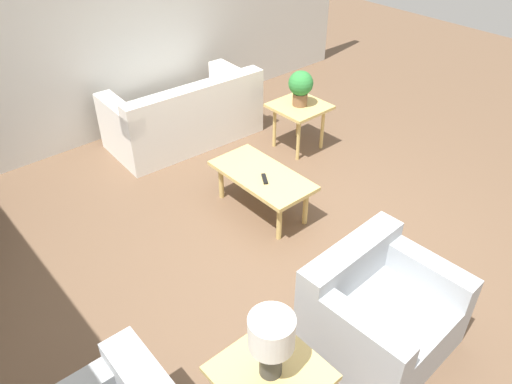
{
  "coord_description": "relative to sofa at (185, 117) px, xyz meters",
  "views": [
    {
      "loc": [
        -2.31,
        2.53,
        3.05
      ],
      "look_at": [
        0.32,
        0.25,
        0.55
      ],
      "focal_mm": 35.0,
      "sensor_mm": 36.0,
      "label": 1
    }
  ],
  "objects": [
    {
      "name": "ground_plane",
      "position": [
        -2.29,
        0.34,
        -0.31
      ],
      "size": [
        14.0,
        14.0,
        0.0
      ],
      "primitive_type": "plane",
      "color": "brown"
    },
    {
      "name": "wall_right",
      "position": [
        0.77,
        0.34,
        1.04
      ],
      "size": [
        0.12,
        7.2,
        2.7
      ],
      "color": "silver",
      "rests_on": "ground_plane"
    },
    {
      "name": "sofa",
      "position": [
        0.0,
        0.0,
        0.0
      ],
      "size": [
        0.96,
        1.8,
        0.8
      ],
      "rotation": [
        0.0,
        0.0,
        1.52
      ],
      "color": "white",
      "rests_on": "ground_plane"
    },
    {
      "name": "armchair",
      "position": [
        -3.37,
        0.67,
        -0.01
      ],
      "size": [
        0.88,
        0.97,
        0.74
      ],
      "rotation": [
        0.0,
        0.0,
        -1.53
      ],
      "color": "#A8ADB2",
      "rests_on": "ground_plane"
    },
    {
      "name": "coffee_table",
      "position": [
        -1.65,
        0.24,
        0.06
      ],
      "size": [
        1.04,
        0.52,
        0.43
      ],
      "color": "tan",
      "rests_on": "ground_plane"
    },
    {
      "name": "side_table_plant",
      "position": [
        -1.01,
        -0.9,
        0.16
      ],
      "size": [
        0.58,
        0.58,
        0.55
      ],
      "color": "tan",
      "rests_on": "ground_plane"
    },
    {
      "name": "side_table_lamp",
      "position": [
        -3.35,
        1.68,
        0.16
      ],
      "size": [
        0.58,
        0.58,
        0.55
      ],
      "color": "tan",
      "rests_on": "ground_plane"
    },
    {
      "name": "potted_plant",
      "position": [
        -1.01,
        -0.9,
        0.47
      ],
      "size": [
        0.28,
        0.28,
        0.4
      ],
      "color": "brown",
      "rests_on": "side_table_plant"
    },
    {
      "name": "table_lamp",
      "position": [
        -3.35,
        1.68,
        0.53
      ],
      "size": [
        0.26,
        0.26,
        0.45
      ],
      "color": "#333333",
      "rests_on": "side_table_lamp"
    },
    {
      "name": "remote_control",
      "position": [
        -1.74,
        0.29,
        0.13
      ],
      "size": [
        0.16,
        0.12,
        0.02
      ],
      "color": "black",
      "rests_on": "coffee_table"
    }
  ]
}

